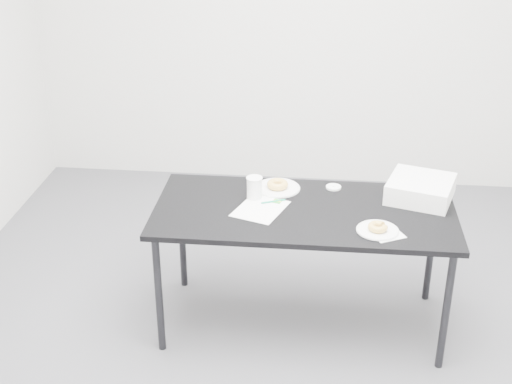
# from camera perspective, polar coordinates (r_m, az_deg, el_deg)

# --- Properties ---
(floor) EXTENTS (4.00, 4.00, 0.00)m
(floor) POSITION_cam_1_polar(r_m,az_deg,el_deg) (3.97, 1.91, -11.01)
(floor) COLOR #46464A
(floor) RESTS_ON ground
(wall_back) EXTENTS (4.00, 0.02, 2.70)m
(wall_back) POSITION_cam_1_polar(r_m,az_deg,el_deg) (5.27, 3.81, 14.58)
(wall_back) COLOR silver
(wall_back) RESTS_ON floor
(table) EXTENTS (1.55, 0.73, 0.71)m
(table) POSITION_cam_1_polar(r_m,az_deg,el_deg) (3.69, 3.87, -2.12)
(table) COLOR black
(table) RESTS_ON floor
(scorecard) EXTENTS (0.30, 0.34, 0.00)m
(scorecard) POSITION_cam_1_polar(r_m,az_deg,el_deg) (3.66, 0.35, -1.35)
(scorecard) COLOR white
(scorecard) RESTS_ON table
(logo_patch) EXTENTS (0.06, 0.06, 0.00)m
(logo_patch) POSITION_cam_1_polar(r_m,az_deg,el_deg) (3.74, 1.70, -0.74)
(logo_patch) COLOR green
(logo_patch) RESTS_ON scorecard
(pen) EXTENTS (0.12, 0.06, 0.01)m
(pen) POSITION_cam_1_polar(r_m,az_deg,el_deg) (3.73, 1.39, -0.75)
(pen) COLOR #0C8760
(pen) RESTS_ON scorecard
(napkin) EXTENTS (0.19, 0.19, 0.00)m
(napkin) POSITION_cam_1_polar(r_m,az_deg,el_deg) (3.49, 10.37, -3.28)
(napkin) COLOR white
(napkin) RESTS_ON table
(plate_near) EXTENTS (0.21, 0.21, 0.01)m
(plate_near) POSITION_cam_1_polar(r_m,az_deg,el_deg) (3.50, 9.70, -3.04)
(plate_near) COLOR white
(plate_near) RESTS_ON napkin
(donut_near) EXTENTS (0.12, 0.12, 0.03)m
(donut_near) POSITION_cam_1_polar(r_m,az_deg,el_deg) (3.49, 9.72, -2.77)
(donut_near) COLOR gold
(donut_near) RESTS_ON plate_near
(plate_far) EXTENTS (0.25, 0.25, 0.01)m
(plate_far) POSITION_cam_1_polar(r_m,az_deg,el_deg) (3.88, 1.73, 0.31)
(plate_far) COLOR white
(plate_far) RESTS_ON table
(donut_far) EXTENTS (0.14, 0.14, 0.04)m
(donut_far) POSITION_cam_1_polar(r_m,az_deg,el_deg) (3.87, 1.74, 0.61)
(donut_far) COLOR gold
(donut_far) RESTS_ON plate_far
(coffee_cup) EXTENTS (0.08, 0.08, 0.12)m
(coffee_cup) POSITION_cam_1_polar(r_m,az_deg,el_deg) (3.75, -0.13, 0.35)
(coffee_cup) COLOR white
(coffee_cup) RESTS_ON table
(cup_lid) EXTENTS (0.08, 0.08, 0.01)m
(cup_lid) POSITION_cam_1_polar(r_m,az_deg,el_deg) (3.90, 6.22, 0.39)
(cup_lid) COLOR white
(cup_lid) RESTS_ON table
(bakery_box) EXTENTS (0.40, 0.40, 0.11)m
(bakery_box) POSITION_cam_1_polar(r_m,az_deg,el_deg) (3.85, 13.02, 0.24)
(bakery_box) COLOR white
(bakery_box) RESTS_ON table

